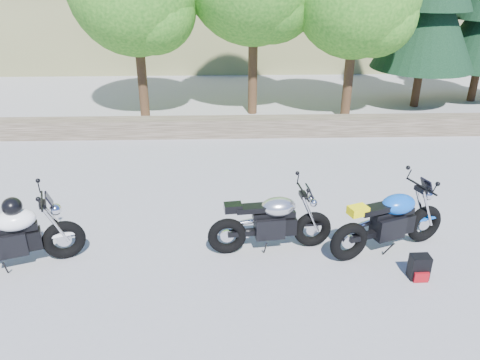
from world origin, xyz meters
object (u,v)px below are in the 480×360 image
silver_bike (271,223)px  white_bike (9,236)px  blue_bike (390,222)px  backpack (419,267)px

silver_bike → white_bike: bearing=178.9°
silver_bike → blue_bike: 1.92m
white_bike → backpack: bearing=-24.1°
blue_bike → silver_bike: bearing=157.5°
backpack → blue_bike: bearing=105.6°
backpack → silver_bike: bearing=156.9°
backpack → white_bike: bearing=174.3°
silver_bike → backpack: bearing=-28.3°
blue_bike → backpack: blue_bike is taller
white_bike → backpack: 6.22m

